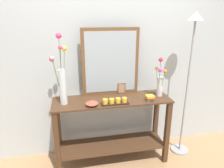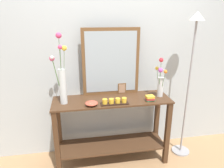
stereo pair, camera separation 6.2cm
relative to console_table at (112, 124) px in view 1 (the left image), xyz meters
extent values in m
cube|color=#A87F56|center=(0.00, 0.00, -0.53)|extent=(7.00, 6.00, 0.02)
cube|color=#B2BCC1|center=(0.00, 0.34, 0.83)|extent=(6.40, 0.08, 2.70)
cube|color=#472D1C|center=(0.00, 0.00, 0.33)|extent=(1.40, 0.43, 0.02)
cube|color=#472D1C|center=(0.00, 0.00, -0.30)|extent=(1.34, 0.39, 0.02)
cube|color=#472D1C|center=(-0.66, -0.18, -0.10)|extent=(0.06, 0.06, 0.84)
cube|color=#472D1C|center=(0.66, -0.18, -0.10)|extent=(0.06, 0.06, 0.84)
cube|color=#472D1C|center=(-0.66, 0.18, -0.10)|extent=(0.06, 0.06, 0.84)
cube|color=#472D1C|center=(0.66, 0.18, -0.10)|extent=(0.06, 0.06, 0.84)
cube|color=brown|center=(0.02, 0.19, 0.75)|extent=(0.70, 0.03, 0.82)
cube|color=#9EADB7|center=(0.02, 0.17, 0.75)|extent=(0.62, 0.00, 0.74)
cylinder|color=silver|center=(-0.56, -0.02, 0.54)|extent=(0.08, 0.08, 0.40)
cylinder|color=#4C753D|center=(-0.54, -0.03, 0.66)|extent=(0.05, 0.04, 0.61)
sphere|color=yellow|center=(-0.51, -0.05, 0.97)|extent=(0.05, 0.05, 0.05)
cylinder|color=#4C753D|center=(-0.61, 0.02, 0.60)|extent=(0.09, 0.08, 0.49)
sphere|color=#EA4275|center=(-0.66, 0.06, 0.84)|extent=(0.06, 0.06, 0.06)
cylinder|color=#4C753D|center=(-0.56, -0.03, 0.73)|extent=(0.01, 0.02, 0.74)
sphere|color=#EA4275|center=(-0.56, -0.04, 1.10)|extent=(0.06, 0.06, 0.06)
cylinder|color=#4C753D|center=(-0.60, -0.05, 0.62)|extent=(0.08, 0.11, 0.53)
sphere|color=silver|center=(-0.64, -0.10, 0.88)|extent=(0.04, 0.04, 0.04)
cylinder|color=#4C753D|center=(-0.56, -0.05, 0.67)|extent=(0.03, 0.09, 0.63)
sphere|color=#EA4275|center=(-0.55, -0.09, 0.99)|extent=(0.04, 0.04, 0.04)
cylinder|color=silver|center=(0.60, 0.00, 0.46)|extent=(0.07, 0.07, 0.24)
cylinder|color=#4C753D|center=(0.61, -0.04, 0.51)|extent=(0.02, 0.07, 0.31)
sphere|color=orange|center=(0.62, -0.07, 0.67)|extent=(0.04, 0.04, 0.04)
cylinder|color=#4C753D|center=(0.58, -0.02, 0.58)|extent=(0.03, 0.05, 0.45)
sphere|color=red|center=(0.57, -0.04, 0.80)|extent=(0.05, 0.05, 0.05)
cylinder|color=#4C753D|center=(0.57, -0.03, 0.52)|extent=(0.03, 0.08, 0.33)
sphere|color=#B24CB7|center=(0.56, -0.06, 0.69)|extent=(0.06, 0.06, 0.06)
cylinder|color=#4C753D|center=(0.57, 0.02, 0.52)|extent=(0.04, 0.03, 0.33)
sphere|color=yellow|center=(0.55, 0.03, 0.69)|extent=(0.04, 0.04, 0.04)
cube|color=black|center=(0.01, -0.14, 0.34)|extent=(0.32, 0.09, 0.01)
cylinder|color=gold|center=(-0.11, -0.14, 0.37)|extent=(0.06, 0.06, 0.05)
cylinder|color=gold|center=(-0.03, -0.14, 0.37)|extent=(0.06, 0.06, 0.05)
cylinder|color=gold|center=(0.04, -0.14, 0.37)|extent=(0.06, 0.06, 0.05)
cylinder|color=gold|center=(0.12, -0.14, 0.37)|extent=(0.06, 0.06, 0.05)
cube|color=brown|center=(0.16, 0.17, 0.40)|extent=(0.10, 0.01, 0.14)
cube|color=tan|center=(0.16, 0.16, 0.40)|extent=(0.08, 0.00, 0.11)
cylinder|color=#B24C38|center=(-0.26, -0.14, 0.34)|extent=(0.06, 0.06, 0.01)
ellipsoid|color=#B24C38|center=(-0.26, -0.14, 0.36)|extent=(0.14, 0.14, 0.04)
cube|color=#388E56|center=(0.44, -0.12, 0.34)|extent=(0.11, 0.08, 0.02)
cube|color=#C63338|center=(0.43, -0.13, 0.36)|extent=(0.10, 0.07, 0.02)
cube|color=gold|center=(0.43, -0.12, 0.39)|extent=(0.10, 0.09, 0.03)
cylinder|color=#9E9EA3|center=(0.97, -0.01, -0.51)|extent=(0.24, 0.24, 0.02)
cylinder|color=#9E9EA3|center=(0.97, -0.01, 0.37)|extent=(0.02, 0.02, 1.74)
cone|color=beige|center=(0.97, -0.01, 1.28)|extent=(0.18, 0.18, 0.10)
camera|label=1|loc=(-0.45, -2.23, 1.30)|focal=32.99mm
camera|label=2|loc=(-0.39, -2.24, 1.30)|focal=32.99mm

